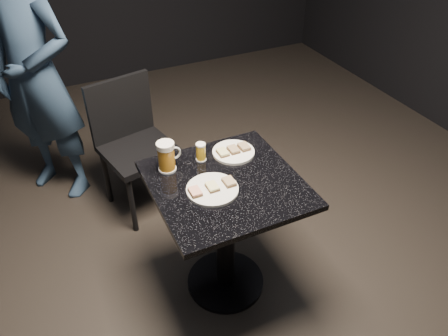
{
  "coord_description": "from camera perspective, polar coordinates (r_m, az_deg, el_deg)",
  "views": [
    {
      "loc": [
        -0.7,
        -1.48,
        2.06
      ],
      "look_at": [
        0.0,
        0.02,
        0.82
      ],
      "focal_mm": 35.0,
      "sensor_mm": 36.0,
      "label": 1
    }
  ],
  "objects": [
    {
      "name": "chair",
      "position": [
        2.91,
        -11.8,
        3.66
      ],
      "size": [
        0.52,
        0.52,
        0.89
      ],
      "color": "black",
      "rests_on": "floor"
    },
    {
      "name": "plate_large",
      "position": [
        2.04,
        -1.53,
        -2.81
      ],
      "size": [
        0.25,
        0.25,
        0.01
      ],
      "primitive_type": "cylinder",
      "color": "silver",
      "rests_on": "table"
    },
    {
      "name": "floor",
      "position": [
        2.63,
        0.19,
        -14.67
      ],
      "size": [
        6.0,
        6.0,
        0.0
      ],
      "primitive_type": "plane",
      "color": "black",
      "rests_on": "ground"
    },
    {
      "name": "patron",
      "position": [
        3.05,
        -23.42,
        11.01
      ],
      "size": [
        0.74,
        0.75,
        1.75
      ],
      "primitive_type": "imported",
      "rotation": [
        0.0,
        0.0,
        -0.81
      ],
      "color": "navy",
      "rests_on": "floor"
    },
    {
      "name": "canapes_on_plate_large",
      "position": [
        2.03,
        -1.53,
        -2.45
      ],
      "size": [
        0.22,
        0.07,
        0.02
      ],
      "color": "#4C3521",
      "rests_on": "plate_large"
    },
    {
      "name": "beer_mug",
      "position": [
        2.15,
        -7.49,
        1.53
      ],
      "size": [
        0.13,
        0.09,
        0.16
      ],
      "color": "white",
      "rests_on": "table"
    },
    {
      "name": "plate_small",
      "position": [
        2.29,
        1.24,
        2.09
      ],
      "size": [
        0.22,
        0.22,
        0.01
      ],
      "primitive_type": "cylinder",
      "color": "white",
      "rests_on": "table"
    },
    {
      "name": "canapes_on_plate_small",
      "position": [
        2.28,
        1.25,
        2.43
      ],
      "size": [
        0.17,
        0.07,
        0.02
      ],
      "color": "#4C3521",
      "rests_on": "plate_small"
    },
    {
      "name": "table",
      "position": [
        2.26,
        0.22,
        -6.63
      ],
      "size": [
        0.7,
        0.7,
        0.75
      ],
      "color": "black",
      "rests_on": "floor"
    },
    {
      "name": "beer_tumbler",
      "position": [
        2.22,
        -3.03,
        2.11
      ],
      "size": [
        0.05,
        0.05,
        0.1
      ],
      "color": "white",
      "rests_on": "table"
    }
  ]
}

